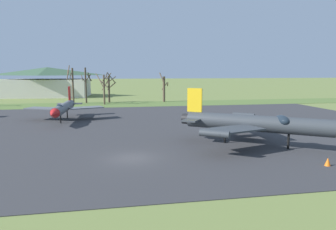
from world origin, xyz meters
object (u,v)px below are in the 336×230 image
at_px(jet_fighter_rear_center, 63,108).
at_px(jet_fighter_front_right, 260,123).
at_px(visitor_building, 48,82).
at_px(traffic_cone, 328,162).

bearing_deg(jet_fighter_rear_center, jet_fighter_front_right, -43.17).
relative_size(jet_fighter_rear_center, visitor_building, 0.60).
height_order(jet_fighter_front_right, jet_fighter_rear_center, jet_fighter_front_right).
height_order(jet_fighter_rear_center, traffic_cone, jet_fighter_rear_center).
bearing_deg(traffic_cone, jet_fighter_front_right, 108.45).
height_order(jet_fighter_rear_center, visitor_building, visitor_building).
height_order(jet_fighter_front_right, visitor_building, visitor_building).
bearing_deg(jet_fighter_rear_center, visitor_building, 102.75).
relative_size(jet_fighter_rear_center, traffic_cone, 20.74).
xyz_separation_m(jet_fighter_front_right, traffic_cone, (2.44, -7.30, -2.10)).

